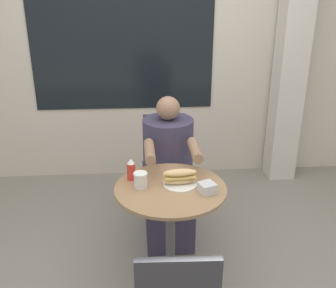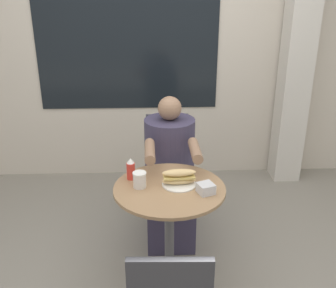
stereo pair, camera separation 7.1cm
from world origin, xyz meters
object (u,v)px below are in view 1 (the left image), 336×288
at_px(diner_chair, 165,157).
at_px(sandwich_on_plate, 180,178).
at_px(condiment_bottle, 131,170).
at_px(drink_cup, 141,180).
at_px(seated_diner, 168,181).
at_px(cafe_table, 170,215).

height_order(diner_chair, sandwich_on_plate, diner_chair).
height_order(sandwich_on_plate, condiment_bottle, condiment_bottle).
xyz_separation_m(drink_cup, condiment_bottle, (-0.06, 0.11, 0.02)).
height_order(seated_diner, sandwich_on_plate, seated_diner).
distance_m(sandwich_on_plate, condiment_bottle, 0.31).
bearing_deg(condiment_bottle, seated_diner, 57.45).
relative_size(diner_chair, condiment_bottle, 6.19).
xyz_separation_m(diner_chair, condiment_bottle, (-0.26, -0.77, 0.27)).
bearing_deg(drink_cup, condiment_bottle, 117.33).
distance_m(drink_cup, condiment_bottle, 0.13).
bearing_deg(diner_chair, drink_cup, 76.14).
xyz_separation_m(cafe_table, diner_chair, (0.03, 0.89, -0.01)).
bearing_deg(drink_cup, cafe_table, -3.37).
xyz_separation_m(cafe_table, drink_cup, (-0.18, 0.01, 0.24)).
distance_m(cafe_table, seated_diner, 0.54).
relative_size(diner_chair, seated_diner, 0.77).
bearing_deg(cafe_table, sandwich_on_plate, 24.98).
xyz_separation_m(diner_chair, sandwich_on_plate, (0.03, -0.86, 0.25)).
xyz_separation_m(seated_diner, sandwich_on_plate, (0.03, -0.51, 0.28)).
bearing_deg(sandwich_on_plate, cafe_table, -155.02).
bearing_deg(seated_diner, sandwich_on_plate, 92.91).
relative_size(drink_cup, condiment_bottle, 0.69).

